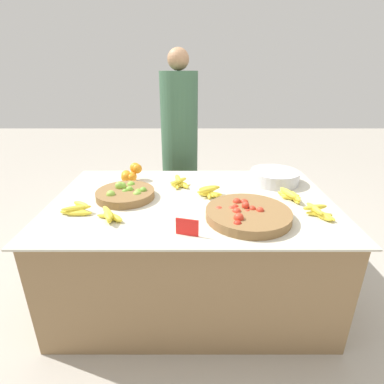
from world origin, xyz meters
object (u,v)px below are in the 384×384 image
at_px(tomato_basket, 247,214).
at_px(metal_bowl, 274,177).
at_px(lime_bowl, 126,194).
at_px(price_sign, 187,227).
at_px(vendor_person, 179,152).

height_order(tomato_basket, metal_bowl, metal_bowl).
height_order(lime_bowl, tomato_basket, lime_bowl).
bearing_deg(tomato_basket, price_sign, -151.57).
xyz_separation_m(price_sign, vendor_person, (-0.09, 1.37, 0.01)).
bearing_deg(vendor_person, metal_bowl, -43.29).
bearing_deg(lime_bowl, metal_bowl, 14.92).
distance_m(metal_bowl, vendor_person, 0.95).
bearing_deg(price_sign, metal_bowl, 64.72).
relative_size(lime_bowl, tomato_basket, 0.79).
bearing_deg(tomato_basket, metal_bowl, 62.59).
bearing_deg(lime_bowl, price_sign, -49.34).
height_order(tomato_basket, price_sign, price_sign).
relative_size(metal_bowl, vendor_person, 0.21).
xyz_separation_m(metal_bowl, vendor_person, (-0.69, 0.65, 0.01)).
xyz_separation_m(tomato_basket, price_sign, (-0.32, -0.17, 0.02)).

